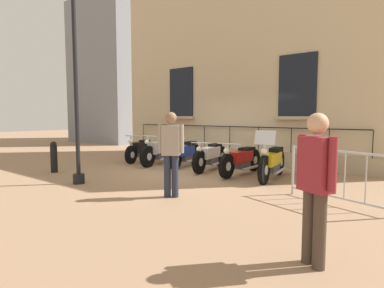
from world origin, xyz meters
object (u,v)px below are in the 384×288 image
at_px(motorcycle_red, 241,160).
at_px(pedestrian_walking, 316,181).
at_px(bollard, 54,157).
at_px(motorcycle_white, 211,156).
at_px(motorcycle_yellow, 272,162).
at_px(crowd_barrier, 335,175).
at_px(motorcycle_blue, 186,154).
at_px(motorcycle_black, 141,150).
at_px(motorcycle_silver, 160,151).
at_px(pedestrian_standing, 171,149).
at_px(lamppost, 74,23).

xyz_separation_m(motorcycle_red, pedestrian_walking, (4.37, 3.47, 0.54)).
distance_m(motorcycle_red, bollard, 5.49).
bearing_deg(motorcycle_white, motorcycle_yellow, 85.90).
distance_m(crowd_barrier, pedestrian_walking, 2.84).
bearing_deg(pedestrian_walking, motorcycle_blue, -128.56).
distance_m(motorcycle_white, bollard, 4.68).
height_order(motorcycle_black, bollard, motorcycle_black).
height_order(motorcycle_silver, bollard, motorcycle_silver).
bearing_deg(pedestrian_standing, motorcycle_blue, -144.24).
bearing_deg(bollard, motorcycle_white, 134.27).
distance_m(motorcycle_blue, motorcycle_white, 1.01).
bearing_deg(motorcycle_silver, bollard, -22.78).
height_order(motorcycle_blue, motorcycle_red, motorcycle_blue).
bearing_deg(motorcycle_yellow, motorcycle_white, -94.10).
relative_size(motorcycle_blue, crowd_barrier, 1.09).
bearing_deg(motorcycle_yellow, motorcycle_black, -90.28).
distance_m(motorcycle_yellow, bollard, 6.29).
height_order(motorcycle_white, lamppost, lamppost).
relative_size(motorcycle_white, motorcycle_red, 0.99).
xyz_separation_m(motorcycle_red, lamppost, (3.59, -2.51, 3.44)).
distance_m(lamppost, crowd_barrier, 6.68).
bearing_deg(pedestrian_walking, motorcycle_yellow, -149.94).
bearing_deg(bollard, motorcycle_silver, 157.22).
relative_size(motorcycle_blue, lamppost, 0.40).
relative_size(pedestrian_standing, pedestrian_walking, 1.03).
height_order(motorcycle_white, crowd_barrier, crowd_barrier).
bearing_deg(lamppost, bollard, -101.98).
bearing_deg(motorcycle_blue, motorcycle_red, 87.02).
bearing_deg(bollard, crowd_barrier, 101.77).
xyz_separation_m(motorcycle_red, crowd_barrier, (1.61, 2.95, 0.14)).
height_order(motorcycle_red, motorcycle_yellow, motorcycle_yellow).
bearing_deg(crowd_barrier, pedestrian_walking, 10.74).
relative_size(motorcycle_blue, bollard, 2.24).
xyz_separation_m(motorcycle_yellow, crowd_barrier, (1.56, 1.98, 0.11)).
height_order(crowd_barrier, pedestrian_standing, pedestrian_standing).
distance_m(motorcycle_black, lamppost, 5.23).
xyz_separation_m(motorcycle_silver, crowd_barrier, (1.57, 6.13, 0.11)).
relative_size(motorcycle_silver, motorcycle_yellow, 0.99).
bearing_deg(motorcycle_silver, motorcycle_yellow, 89.92).
relative_size(motorcycle_black, pedestrian_standing, 1.06).
height_order(motorcycle_blue, crowd_barrier, crowd_barrier).
xyz_separation_m(motorcycle_black, crowd_barrier, (1.59, 7.14, 0.14)).
bearing_deg(crowd_barrier, lamppost, -70.12).
relative_size(bollard, pedestrian_standing, 0.53).
distance_m(motorcycle_white, lamppost, 5.22).
distance_m(motorcycle_silver, pedestrian_standing, 4.58).
relative_size(motorcycle_red, bollard, 2.40).
bearing_deg(motorcycle_silver, lamppost, 10.80).
xyz_separation_m(motorcycle_blue, pedestrian_standing, (3.23, 2.33, 0.57)).
height_order(motorcycle_black, motorcycle_blue, motorcycle_blue).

